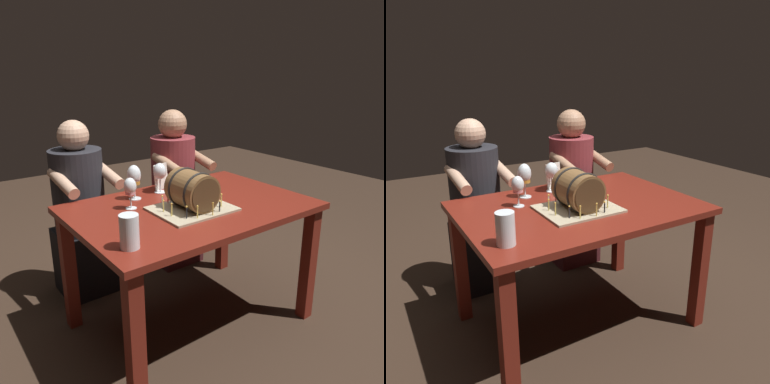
% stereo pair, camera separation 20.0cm
% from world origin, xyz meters
% --- Properties ---
extents(ground_plane, '(8.00, 8.00, 0.00)m').
position_xyz_m(ground_plane, '(0.00, 0.00, 0.00)').
color(ground_plane, '#332319').
extents(dining_table, '(1.29, 0.89, 0.75)m').
position_xyz_m(dining_table, '(0.00, 0.00, 0.63)').
color(dining_table, maroon).
rests_on(dining_table, ground).
extents(barrel_cake, '(0.41, 0.33, 0.22)m').
position_xyz_m(barrel_cake, '(-0.04, -0.07, 0.85)').
color(barrel_cake, tan).
rests_on(barrel_cake, dining_table).
extents(wine_glass_amber, '(0.08, 0.08, 0.20)m').
position_xyz_m(wine_glass_amber, '(-0.20, 0.28, 0.88)').
color(wine_glass_amber, white).
rests_on(wine_glass_amber, dining_table).
extents(wine_glass_empty, '(0.08, 0.08, 0.18)m').
position_xyz_m(wine_glass_empty, '(-0.01, 0.29, 0.88)').
color(wine_glass_empty, white).
rests_on(wine_glass_empty, dining_table).
extents(wine_glass_rose, '(0.07, 0.07, 0.17)m').
position_xyz_m(wine_glass_rose, '(-0.29, 0.15, 0.87)').
color(wine_glass_rose, white).
rests_on(wine_glass_rose, dining_table).
extents(beer_pint, '(0.08, 0.08, 0.15)m').
position_xyz_m(beer_pint, '(-0.53, -0.28, 0.81)').
color(beer_pint, white).
rests_on(beer_pint, dining_table).
extents(menu_card, '(0.11, 0.05, 0.16)m').
position_xyz_m(menu_card, '(0.03, 0.35, 0.83)').
color(menu_card, silver).
rests_on(menu_card, dining_table).
extents(person_seated_left, '(0.39, 0.48, 1.17)m').
position_xyz_m(person_seated_left, '(-0.37, 0.71, 0.54)').
color(person_seated_left, black).
rests_on(person_seated_left, ground).
extents(person_seated_right, '(0.38, 0.47, 1.19)m').
position_xyz_m(person_seated_right, '(0.37, 0.71, 0.55)').
color(person_seated_right, '#4C1B1E').
rests_on(person_seated_right, ground).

